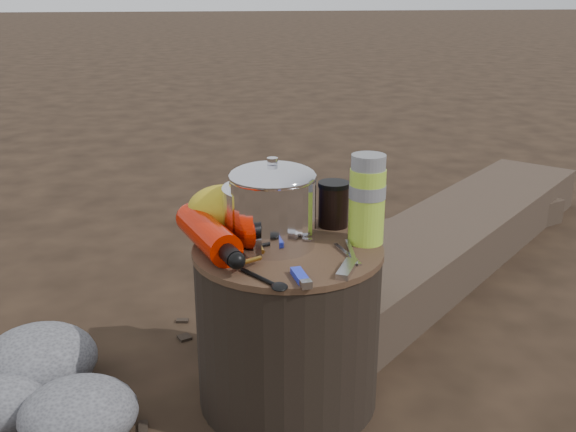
{
  "coord_description": "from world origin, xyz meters",
  "views": [
    {
      "loc": [
        -0.22,
        -1.38,
        0.97
      ],
      "look_at": [
        0.0,
        0.0,
        0.48
      ],
      "focal_mm": 40.83,
      "sensor_mm": 36.0,
      "label": 1
    }
  ],
  "objects": [
    {
      "name": "spork",
      "position": [
        -0.09,
        -0.16,
        0.41
      ],
      "size": [
        0.1,
        0.13,
        0.01
      ],
      "primitive_type": null,
      "rotation": [
        0.0,
        0.0,
        0.58
      ],
      "color": "black",
      "rests_on": "stump"
    },
    {
      "name": "lighter",
      "position": [
        -0.0,
        -0.18,
        0.41
      ],
      "size": [
        0.03,
        0.09,
        0.02
      ],
      "primitive_type": "cube",
      "rotation": [
        0.0,
        0.0,
        0.11
      ],
      "color": "#2133D1",
      "rests_on": "stump"
    },
    {
      "name": "thermos",
      "position": [
        0.19,
        0.01,
        0.51
      ],
      "size": [
        0.08,
        0.08,
        0.21
      ],
      "primitive_type": "cylinder",
      "color": "#A8D436",
      "rests_on": "stump"
    },
    {
      "name": "multitool",
      "position": [
        0.1,
        -0.16,
        0.41
      ],
      "size": [
        0.07,
        0.1,
        0.01
      ],
      "primitive_type": "cube",
      "rotation": [
        0.0,
        0.0,
        -0.48
      ],
      "color": "#B1B1B6",
      "rests_on": "stump"
    },
    {
      "name": "ground",
      "position": [
        0.0,
        0.0,
        0.0
      ],
      "size": [
        60.0,
        60.0,
        0.0
      ],
      "primitive_type": "plane",
      "color": "black",
      "rests_on": "ground"
    },
    {
      "name": "food_pouch",
      "position": [
        0.02,
        0.17,
        0.47
      ],
      "size": [
        0.11,
        0.03,
        0.14
      ],
      "primitive_type": "cube",
      "rotation": [
        0.0,
        0.0,
        -0.03
      ],
      "color": "navy",
      "rests_on": "stump"
    },
    {
      "name": "stump",
      "position": [
        0.0,
        0.0,
        0.2
      ],
      "size": [
        0.44,
        0.44,
        0.4
      ],
      "primitive_type": "cylinder",
      "color": "black",
      "rests_on": "ground"
    },
    {
      "name": "fuel_bottle",
      "position": [
        -0.18,
        0.02,
        0.44
      ],
      "size": [
        0.17,
        0.32,
        0.08
      ],
      "primitive_type": null,
      "rotation": [
        0.0,
        0.0,
        0.3
      ],
      "color": "red",
      "rests_on": "stump"
    },
    {
      "name": "camping_pot",
      "position": [
        -0.03,
        0.02,
        0.5
      ],
      "size": [
        0.2,
        0.2,
        0.2
      ],
      "primitive_type": "cylinder",
      "color": "silver",
      "rests_on": "stump"
    },
    {
      "name": "log_main",
      "position": [
        0.68,
        0.71,
        0.09
      ],
      "size": [
        1.76,
        1.68,
        0.18
      ],
      "primitive_type": "cube",
      "rotation": [
        0.0,
        0.0,
        -0.82
      ],
      "color": "#3D3025",
      "rests_on": "ground"
    },
    {
      "name": "log_small",
      "position": [
        0.76,
        0.94,
        0.05
      ],
      "size": [
        1.25,
        0.71,
        0.11
      ],
      "primitive_type": "cube",
      "rotation": [
        0.0,
        0.0,
        -1.16
      ],
      "color": "#3D3025",
      "rests_on": "ground"
    },
    {
      "name": "travel_mug",
      "position": [
        0.14,
        0.13,
        0.46
      ],
      "size": [
        0.07,
        0.07,
        0.11
      ],
      "primitive_type": "cylinder",
      "color": "black",
      "rests_on": "stump"
    },
    {
      "name": "stuff_sack",
      "position": [
        -0.14,
        0.12,
        0.46
      ],
      "size": [
        0.17,
        0.14,
        0.12
      ],
      "primitive_type": "ellipsoid",
      "color": "gold",
      "rests_on": "stump"
    },
    {
      "name": "foil_windscreen",
      "position": [
        -0.04,
        0.06,
        0.47
      ],
      "size": [
        0.21,
        0.21,
        0.13
      ],
      "primitive_type": "cylinder",
      "color": "white",
      "rests_on": "stump"
    },
    {
      "name": "pot_grabber",
      "position": [
        0.12,
        -0.07,
        0.41
      ],
      "size": [
        0.04,
        0.13,
        0.01
      ],
      "primitive_type": null,
      "rotation": [
        0.0,
        0.0,
        0.04
      ],
      "color": "#B1B1B6",
      "rests_on": "stump"
    }
  ]
}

